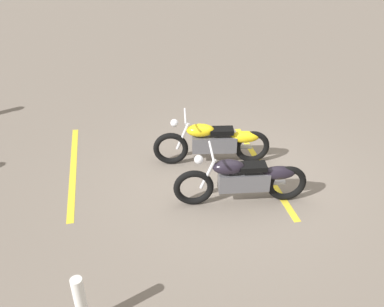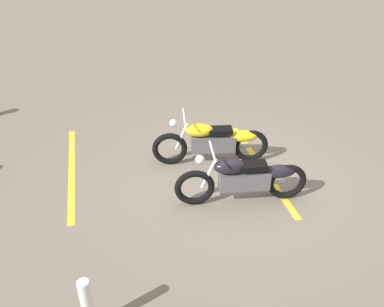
# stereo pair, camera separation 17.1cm
# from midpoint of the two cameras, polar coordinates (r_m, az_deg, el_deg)

# --- Properties ---
(ground_plane) EXTENTS (60.00, 60.00, 0.00)m
(ground_plane) POSITION_cam_midpoint_polar(r_m,az_deg,el_deg) (7.64, 5.37, -3.48)
(ground_plane) COLOR slate
(motorcycle_bright_foreground) EXTENTS (2.22, 0.63, 1.04)m
(motorcycle_bright_foreground) POSITION_cam_midpoint_polar(r_m,az_deg,el_deg) (7.84, 2.39, 1.67)
(motorcycle_bright_foreground) COLOR black
(motorcycle_bright_foreground) RESTS_ON ground
(motorcycle_dark_foreground) EXTENTS (2.23, 0.62, 1.04)m
(motorcycle_dark_foreground) POSITION_cam_midpoint_polar(r_m,az_deg,el_deg) (6.86, 6.63, -3.41)
(motorcycle_dark_foreground) COLOR black
(motorcycle_dark_foreground) RESTS_ON ground
(bollard_post) EXTENTS (0.14, 0.14, 0.81)m
(bollard_post) POSITION_cam_midpoint_polar(r_m,az_deg,el_deg) (5.20, -15.23, -19.74)
(bollard_post) COLOR white
(bollard_post) RESTS_ON ground
(parking_stripe_near) EXTENTS (0.20, 3.20, 0.01)m
(parking_stripe_near) POSITION_cam_midpoint_polar(r_m,az_deg,el_deg) (8.03, 8.98, -1.79)
(parking_stripe_near) COLOR yellow
(parking_stripe_near) RESTS_ON ground
(parking_stripe_mid) EXTENTS (0.20, 3.20, 0.01)m
(parking_stripe_mid) POSITION_cam_midpoint_polar(r_m,az_deg,el_deg) (8.17, -16.88, -2.27)
(parking_stripe_mid) COLOR yellow
(parking_stripe_mid) RESTS_ON ground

